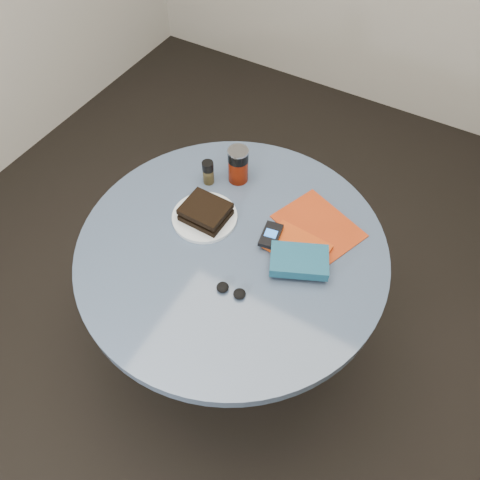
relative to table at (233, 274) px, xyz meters
The scene contains 11 objects.
ground 0.59m from the table, ahead, with size 4.00×4.00×0.00m, color black.
table is the anchor object (origin of this frame).
plate 0.22m from the table, 158.82° to the left, with size 0.22×0.22×0.01m, color silver.
sandwich 0.25m from the table, 158.44° to the left, with size 0.15×0.13×0.05m.
soda_can 0.38m from the table, 116.15° to the left, with size 0.08×0.08×0.14m.
pepper_grinder 0.36m from the table, 136.59° to the left, with size 0.05×0.05×0.09m.
magazine 0.34m from the table, 45.43° to the left, with size 0.26×0.20×0.00m, color #9E300E.
red_book 0.27m from the table, 26.37° to the left, with size 0.19×0.13×0.02m, color #B1390D.
novel 0.30m from the table, ahead, with size 0.18×0.11×0.03m, color navy.
mp3_player 0.23m from the table, 39.41° to the left, with size 0.07×0.11×0.02m.
headphones 0.24m from the table, 60.29° to the right, with size 0.10×0.05×0.02m.
Camera 1 is at (0.47, -0.76, 1.95)m, focal length 35.00 mm.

